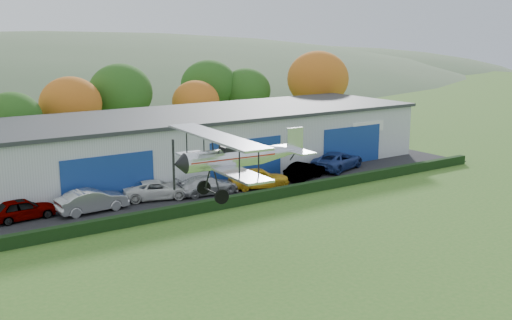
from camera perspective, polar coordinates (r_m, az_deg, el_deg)
ground at (r=31.54m, az=13.72°, el=-11.33°), size 300.00×300.00×0.00m
apron at (r=48.78m, az=-2.26°, el=-2.54°), size 48.00×9.00×0.05m
hedge at (r=44.81m, az=0.97°, el=-3.36°), size 46.00×0.60×0.80m
hangar at (r=55.08m, az=-4.35°, el=1.94°), size 40.60×12.60×5.30m
tree_belt at (r=64.29m, az=-13.27°, el=5.77°), size 75.70×13.22×10.12m
car_0 at (r=42.98m, az=-21.39°, el=-4.37°), size 4.41×2.02×1.46m
car_1 at (r=43.26m, az=-15.37°, el=-3.75°), size 5.02×2.03×1.62m
car_2 at (r=45.60m, az=-9.40°, el=-2.80°), size 5.48×3.58×1.40m
car_3 at (r=46.39m, az=-4.66°, el=-2.39°), size 5.14×2.48×1.44m
car_4 at (r=47.99m, az=0.24°, el=-1.72°), size 5.28×3.49×1.67m
car_5 at (r=51.14m, az=4.66°, el=-1.02°), size 4.67×2.87×1.45m
car_6 at (r=55.06m, az=7.79°, el=-0.05°), size 6.42×4.43×1.63m
biplane at (r=30.06m, az=-1.96°, el=0.45°), size 7.48×8.58×3.21m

